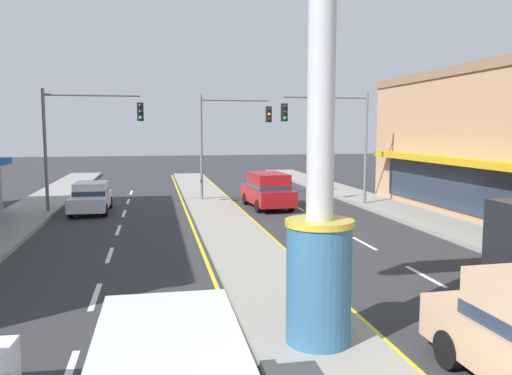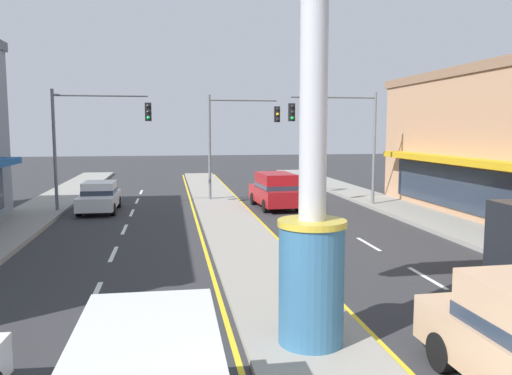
# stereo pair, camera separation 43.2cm
# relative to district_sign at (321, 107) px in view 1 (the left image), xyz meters

# --- Properties ---
(median_strip) EXTENTS (2.54, 52.00, 0.14)m
(median_strip) POSITION_rel_district_sign_xyz_m (0.00, 12.88, -4.55)
(median_strip) COLOR gray
(median_strip) RESTS_ON ground
(sidewalk_right) EXTENTS (2.73, 60.00, 0.18)m
(sidewalk_right) POSITION_rel_district_sign_xyz_m (9.23, 10.88, -4.53)
(sidewalk_right) COLOR gray
(sidewalk_right) RESTS_ON ground
(lane_markings) EXTENTS (9.28, 52.00, 0.01)m
(lane_markings) POSITION_rel_district_sign_xyz_m (0.00, 11.53, -4.62)
(lane_markings) COLOR silver
(lane_markings) RESTS_ON ground
(district_sign) EXTENTS (7.88, 1.30, 8.67)m
(district_sign) POSITION_rel_district_sign_xyz_m (0.00, 0.00, 0.00)
(district_sign) COLOR #33668C
(district_sign) RESTS_ON median_strip
(traffic_light_left_side) EXTENTS (4.86, 0.46, 6.20)m
(traffic_light_left_side) POSITION_rel_district_sign_xyz_m (-6.50, 17.69, -0.37)
(traffic_light_left_side) COLOR slate
(traffic_light_left_side) RESTS_ON ground
(traffic_light_right_side) EXTENTS (4.86, 0.46, 6.20)m
(traffic_light_right_side) POSITION_rel_district_sign_xyz_m (6.50, 17.09, -0.37)
(traffic_light_right_side) COLOR slate
(traffic_light_right_side) RESTS_ON ground
(traffic_light_median_far) EXTENTS (4.20, 0.46, 6.20)m
(traffic_light_median_far) POSITION_rel_district_sign_xyz_m (1.17, 20.71, -0.43)
(traffic_light_median_far) COLOR slate
(traffic_light_median_far) RESTS_ON ground
(suv_near_right_lane) EXTENTS (2.16, 4.70, 1.90)m
(suv_near_right_lane) POSITION_rel_district_sign_xyz_m (2.92, 17.59, -3.64)
(suv_near_right_lane) COLOR maroon
(suv_near_right_lane) RESTS_ON ground
(sedan_mid_left_lane) EXTENTS (1.86, 4.31, 1.53)m
(sedan_mid_left_lane) POSITION_rel_district_sign_xyz_m (-6.22, 17.97, -3.83)
(sedan_mid_left_lane) COLOR white
(sedan_mid_left_lane) RESTS_ON ground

